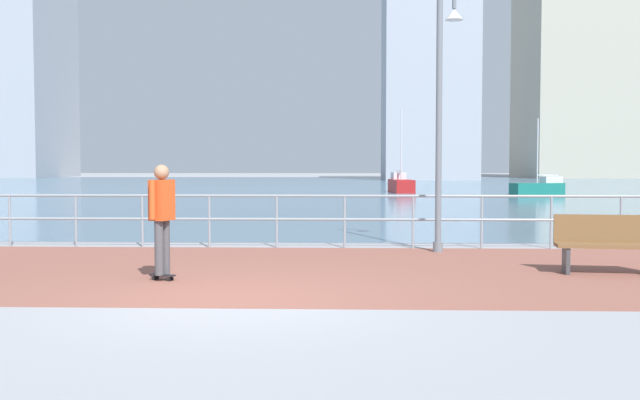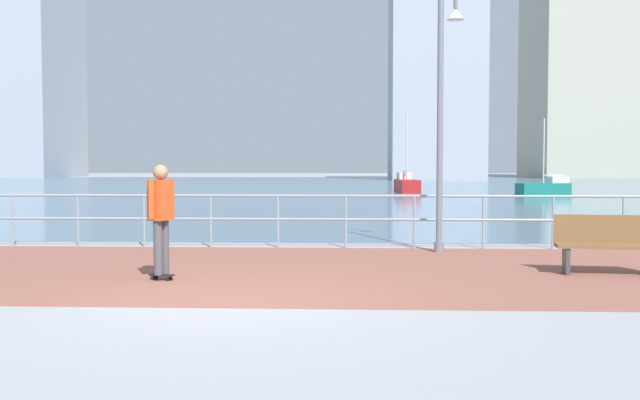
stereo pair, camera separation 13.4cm
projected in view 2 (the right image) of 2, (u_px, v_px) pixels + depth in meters
The scene contains 12 objects.
ground at pixel (330, 190), 48.89m from camera, with size 220.00×220.00×0.00m, color #9E9EA3.
brick_paving at pixel (258, 270), 11.53m from camera, with size 28.00×6.24×0.01m, color #935647.
harbor_water at pixel (334, 186), 59.54m from camera, with size 180.00×88.00×0.00m, color slate.
waterfront_railing at pixel (278, 211), 14.61m from camera, with size 25.25×0.06×1.10m.
lamppost at pixel (445, 97), 13.87m from camera, with size 0.62×0.70×5.51m.
skateboarder at pixel (161, 211), 10.45m from camera, with size 0.41×0.55×1.71m.
park_bench at pixel (608, 244), 11.04m from camera, with size 1.64×0.62×0.92m.
sailboat_white at pixel (407, 184), 45.12m from camera, with size 1.48×3.85×5.29m.
sailboat_ivory at pixel (545, 187), 41.29m from camera, with size 3.31×1.96×4.44m.
tower_slate at pixel (435, 81), 84.92m from camera, with size 10.72×11.33×25.29m.
tower_glass at pixel (591, 28), 100.20m from camera, with size 16.25×17.11×43.85m.
tower_beige at pixel (18, 58), 105.03m from camera, with size 14.62×16.46×36.85m.
Camera 2 is at (1.54, -8.85, 1.70)m, focal length 39.82 mm.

